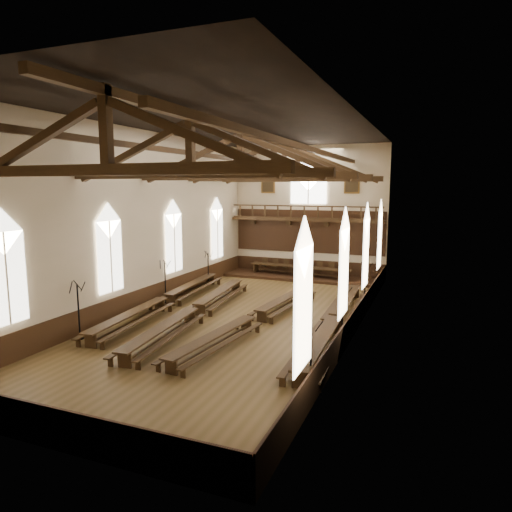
{
  "coord_description": "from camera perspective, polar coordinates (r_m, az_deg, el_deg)",
  "views": [
    {
      "loc": [
        9.37,
        -21.35,
        6.9
      ],
      "look_at": [
        0.23,
        1.5,
        3.14
      ],
      "focal_mm": 32.0,
      "sensor_mm": 36.0,
      "label": 1
    }
  ],
  "objects": [
    {
      "name": "candelabrum_left_near",
      "position": [
        22.44,
        -21.23,
        -7.63
      ],
      "size": [
        0.78,
        0.82,
        2.71
      ],
      "color": "black",
      "rests_on": "ground"
    },
    {
      "name": "refectory_row_c",
      "position": [
        22.8,
        -0.13,
        -7.61
      ],
      "size": [
        2.03,
        13.93,
        0.69
      ],
      "color": "#3E2713",
      "rests_on": "ground"
    },
    {
      "name": "refectory_row_b",
      "position": [
        24.25,
        -7.69,
        -6.63
      ],
      "size": [
        2.16,
        14.26,
        0.72
      ],
      "color": "#3E2713",
      "rests_on": "ground"
    },
    {
      "name": "dais",
      "position": [
        34.79,
        5.42,
        -2.64
      ],
      "size": [
        11.4,
        2.86,
        0.19
      ],
      "primitive_type": "cube",
      "color": "#382211",
      "rests_on": "ground"
    },
    {
      "name": "ground",
      "position": [
        24.32,
        -1.83,
        -7.81
      ],
      "size": [
        26.0,
        26.0,
        0.0
      ],
      "primitive_type": "plane",
      "color": "brown",
      "rests_on": "ground"
    },
    {
      "name": "candelabrum_left_far",
      "position": [
        32.48,
        -5.98,
        -2.3
      ],
      "size": [
        0.73,
        0.7,
        2.42
      ],
      "color": "black",
      "rests_on": "ground"
    },
    {
      "name": "high_chairs",
      "position": [
        35.41,
        5.79,
        -1.36
      ],
      "size": [
        6.8,
        0.5,
        1.03
      ],
      "color": "#3E2713",
      "rests_on": "dais"
    },
    {
      "name": "portraits",
      "position": [
        35.51,
        6.58,
        8.95
      ],
      "size": [
        7.75,
        0.09,
        1.45
      ],
      "color": "brown",
      "rests_on": "room_walls"
    },
    {
      "name": "candelabrum_right_far",
      "position": [
        27.9,
        13.43,
        -4.27
      ],
      "size": [
        0.71,
        0.76,
        2.5
      ],
      "color": "black",
      "rests_on": "ground"
    },
    {
      "name": "roof_trusses",
      "position": [
        23.36,
        -1.93,
        11.91
      ],
      "size": [
        11.7,
        25.7,
        2.8
      ],
      "color": "#3E2713",
      "rests_on": "room_walls"
    },
    {
      "name": "candelabrum_right_near",
      "position": [
        16.37,
        6.85,
        -13.54
      ],
      "size": [
        0.71,
        0.7,
        2.39
      ],
      "color": "black",
      "rests_on": "ground"
    },
    {
      "name": "candelabrum_right_mid",
      "position": [
        21.44,
        10.71,
        -8.17
      ],
      "size": [
        0.67,
        0.75,
        2.44
      ],
      "color": "black",
      "rests_on": "ground"
    },
    {
      "name": "wainscot_band",
      "position": [
        24.15,
        -1.84,
        -6.44
      ],
      "size": [
        12.0,
        26.0,
        1.2
      ],
      "color": "#382211",
      "rests_on": "ground"
    },
    {
      "name": "refectory_row_d",
      "position": [
        22.59,
        9.84,
        -7.77
      ],
      "size": [
        1.81,
        14.53,
        0.76
      ],
      "color": "#3E2713",
      "rests_on": "ground"
    },
    {
      "name": "room_walls",
      "position": [
        23.32,
        -1.91,
        7.6
      ],
      "size": [
        26.0,
        26.0,
        26.0
      ],
      "color": "beige",
      "rests_on": "ground"
    },
    {
      "name": "candelabrum_left_mid",
      "position": [
        27.85,
        -11.25,
        -4.16
      ],
      "size": [
        0.73,
        0.79,
        2.6
      ],
      "color": "black",
      "rests_on": "ground"
    },
    {
      "name": "end_window",
      "position": [
        35.51,
        6.59,
        9.15
      ],
      "size": [
        2.8,
        0.12,
        3.8
      ],
      "color": "white",
      "rests_on": "room_walls"
    },
    {
      "name": "minstrels_gallery",
      "position": [
        35.41,
        6.39,
        3.78
      ],
      "size": [
        11.8,
        1.24,
        3.7
      ],
      "color": "#3E2713",
      "rests_on": "room_walls"
    },
    {
      "name": "refectory_row_a",
      "position": [
        26.66,
        -11.34,
        -5.31
      ],
      "size": [
        2.09,
        14.32,
        0.73
      ],
      "color": "#3E2713",
      "rests_on": "ground"
    },
    {
      "name": "side_windows",
      "position": [
        23.53,
        -1.88,
        0.96
      ],
      "size": [
        11.85,
        19.8,
        4.5
      ],
      "color": "white",
      "rests_on": "room_walls"
    },
    {
      "name": "high_table",
      "position": [
        34.66,
        5.44,
        -1.45
      ],
      "size": [
        8.04,
        1.71,
        0.75
      ],
      "color": "#3E2713",
      "rests_on": "dais"
    }
  ]
}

